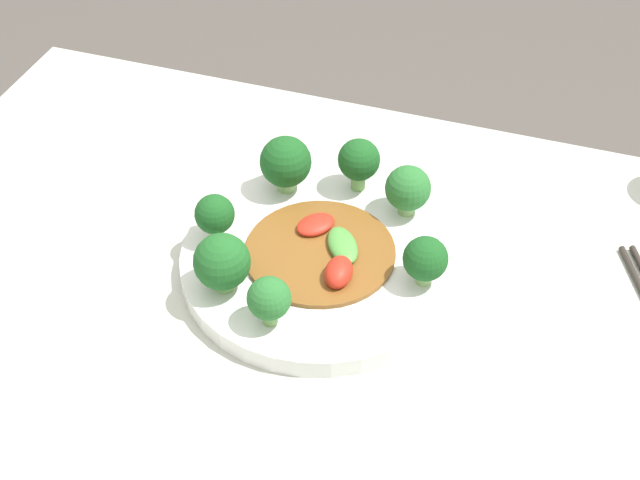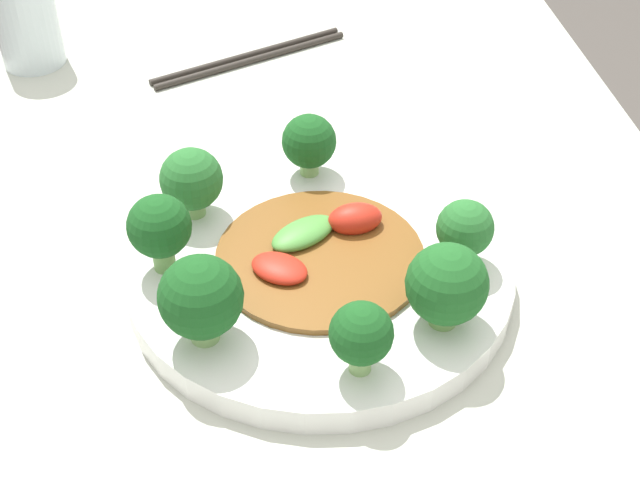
% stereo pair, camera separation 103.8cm
% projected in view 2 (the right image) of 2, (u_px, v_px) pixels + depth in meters
% --- Properties ---
extents(plate, '(0.30, 0.30, 0.02)m').
position_uv_depth(plate, '(320.00, 270.00, 0.69)').
color(plate, white).
rests_on(plate, table).
extents(broccoli_north, '(0.04, 0.04, 0.06)m').
position_uv_depth(broccoli_north, '(465.00, 229.00, 0.66)').
color(broccoli_north, '#70A356').
rests_on(broccoli_north, plate).
extents(broccoli_east, '(0.04, 0.04, 0.06)m').
position_uv_depth(broccoli_east, '(354.00, 335.00, 0.58)').
color(broccoli_east, '#89B76B').
rests_on(broccoli_east, plate).
extents(broccoli_southwest, '(0.05, 0.05, 0.06)m').
position_uv_depth(broccoli_southwest, '(191.00, 180.00, 0.71)').
color(broccoli_southwest, '#89B76B').
rests_on(broccoli_southwest, plate).
extents(broccoli_south, '(0.05, 0.05, 0.06)m').
position_uv_depth(broccoli_south, '(159.00, 228.00, 0.66)').
color(broccoli_south, '#70A356').
rests_on(broccoli_south, plate).
extents(broccoli_southeast, '(0.06, 0.06, 0.07)m').
position_uv_depth(broccoli_southeast, '(201.00, 298.00, 0.60)').
color(broccoli_southeast, '#89B76B').
rests_on(broccoli_southeast, plate).
extents(broccoli_west, '(0.05, 0.05, 0.06)m').
position_uv_depth(broccoli_west, '(309.00, 142.00, 0.75)').
color(broccoli_west, '#89B76B').
rests_on(broccoli_west, plate).
extents(broccoli_northeast, '(0.06, 0.06, 0.07)m').
position_uv_depth(broccoli_northeast, '(447.00, 285.00, 0.61)').
color(broccoli_northeast, '#7AAD5B').
rests_on(broccoli_northeast, plate).
extents(stirfry_center, '(0.16, 0.16, 0.02)m').
position_uv_depth(stirfry_center, '(320.00, 250.00, 0.69)').
color(stirfry_center, brown).
rests_on(stirfry_center, plate).
extents(drinking_glass, '(0.07, 0.07, 0.10)m').
position_uv_depth(drinking_glass, '(26.00, 22.00, 0.94)').
color(drinking_glass, silver).
rests_on(drinking_glass, table).
extents(chopsticks, '(0.11, 0.22, 0.01)m').
position_uv_depth(chopsticks, '(250.00, 58.00, 0.97)').
color(chopsticks, '#2D2823').
rests_on(chopsticks, table).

